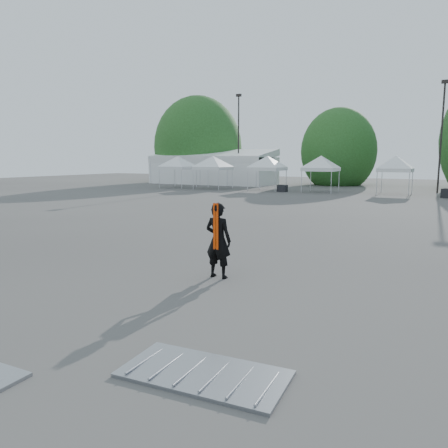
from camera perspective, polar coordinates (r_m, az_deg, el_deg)
The scene contains 14 objects.
ground at distance 12.86m, azimuth 5.19°, elevation -5.26°, with size 120.00×120.00×0.00m, color #474442.
marquee at distance 53.73m, azimuth -1.47°, elevation 7.37°, with size 15.00×6.25×4.23m.
light_pole_west at distance 51.01m, azimuth 1.91°, elevation 11.58°, with size 0.60×0.25×10.30m.
light_pole_east at distance 43.59m, azimuth 26.56°, elevation 10.89°, with size 0.60×0.25×9.80m.
tree_far_w at distance 58.37m, azimuth -3.43°, elevation 9.97°, with size 4.80×4.80×7.30m.
tree_mid_w at distance 53.08m, azimuth 14.73°, elevation 9.20°, with size 4.16×4.16×6.33m.
tent_a at distance 46.83m, azimuth -6.06°, elevation 8.49°, with size 4.29×4.29×3.88m.
tent_b at distance 44.77m, azimuth -1.45°, elevation 8.53°, with size 4.44×4.44×3.88m.
tent_c at distance 42.49m, azimuth 5.70°, elevation 8.49°, with size 4.28×4.28×3.88m.
tent_d at distance 40.99m, azimuth 12.58°, elevation 8.33°, with size 4.11×4.11×3.88m.
tent_e at distance 40.41m, azimuth 21.56°, elevation 7.94°, with size 3.88×3.88×3.88m.
man at distance 11.21m, azimuth -0.76°, elevation -2.14°, with size 0.72×0.48×1.96m.
barrier_mid at distance 6.57m, azimuth -2.62°, elevation -18.88°, with size 2.44×1.35×0.08m.
crate_west at distance 40.95m, azimuth 7.63°, elevation 4.63°, with size 0.83×0.65×0.65m, color black.
Camera 1 is at (4.95, -11.47, 3.06)m, focal length 35.00 mm.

